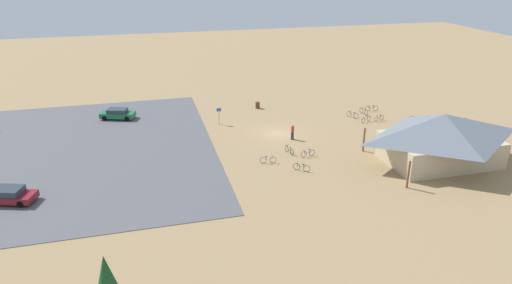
{
  "coord_description": "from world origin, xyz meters",
  "views": [
    {
      "loc": [
        15.2,
        47.8,
        19.65
      ],
      "look_at": [
        3.93,
        4.64,
        1.2
      ],
      "focal_mm": 31.76,
      "sensor_mm": 36.0,
      "label": 1
    }
  ],
  "objects_px": {
    "bicycle_white_near_sign": "(440,123)",
    "visitor_at_bikes": "(292,132)",
    "bicycle_yellow_front_row": "(366,119)",
    "bicycle_teal_lone_west": "(301,167)",
    "car_maroon_mid_lot": "(7,195)",
    "bicycle_silver_yard_left": "(268,160)",
    "bicycle_green_back_row": "(289,150)",
    "bike_pavilion": "(441,136)",
    "trash_bin": "(258,105)",
    "bicycle_purple_lone_east": "(308,153)",
    "car_green_by_curb": "(118,114)",
    "bicycle_black_near_porch": "(448,130)",
    "bicycle_orange_trailside": "(364,112)",
    "bicycle_blue_mid_cluster": "(415,120)",
    "lot_sign": "(219,114)",
    "bicycle_teal_edge_south": "(372,108)",
    "bicycle_blue_yard_center": "(353,115)",
    "bicycle_red_yard_front": "(379,118)"
  },
  "relations": [
    {
      "from": "bicycle_green_back_row",
      "to": "bicycle_black_near_porch",
      "type": "height_order",
      "value": "bicycle_green_back_row"
    },
    {
      "from": "bicycle_white_near_sign",
      "to": "car_maroon_mid_lot",
      "type": "xyz_separation_m",
      "value": [
        47.42,
        7.13,
        0.36
      ]
    },
    {
      "from": "bicycle_blue_mid_cluster",
      "to": "car_maroon_mid_lot",
      "type": "relative_size",
      "value": 0.36
    },
    {
      "from": "bicycle_silver_yard_left",
      "to": "bicycle_yellow_front_row",
      "type": "bearing_deg",
      "value": -150.68
    },
    {
      "from": "visitor_at_bikes",
      "to": "lot_sign",
      "type": "bearing_deg",
      "value": -44.54
    },
    {
      "from": "bicycle_silver_yard_left",
      "to": "visitor_at_bikes",
      "type": "height_order",
      "value": "visitor_at_bikes"
    },
    {
      "from": "bike_pavilion",
      "to": "bicycle_teal_edge_south",
      "type": "distance_m",
      "value": 16.75
    },
    {
      "from": "car_maroon_mid_lot",
      "to": "bicycle_white_near_sign",
      "type": "bearing_deg",
      "value": -171.45
    },
    {
      "from": "lot_sign",
      "to": "bicycle_blue_yard_center",
      "type": "bearing_deg",
      "value": 173.53
    },
    {
      "from": "bicycle_purple_lone_east",
      "to": "bicycle_teal_lone_west",
      "type": "relative_size",
      "value": 1.17
    },
    {
      "from": "trash_bin",
      "to": "bicycle_yellow_front_row",
      "type": "relative_size",
      "value": 0.57
    },
    {
      "from": "bicycle_red_yard_front",
      "to": "bicycle_teal_lone_west",
      "type": "height_order",
      "value": "bicycle_teal_lone_west"
    },
    {
      "from": "bicycle_silver_yard_left",
      "to": "bicycle_purple_lone_east",
      "type": "distance_m",
      "value": 4.52
    },
    {
      "from": "bicycle_teal_edge_south",
      "to": "bicycle_purple_lone_east",
      "type": "height_order",
      "value": "bicycle_purple_lone_east"
    },
    {
      "from": "bicycle_yellow_front_row",
      "to": "car_maroon_mid_lot",
      "type": "xyz_separation_m",
      "value": [
        39.2,
        10.67,
        0.37
      ]
    },
    {
      "from": "bike_pavilion",
      "to": "trash_bin",
      "type": "xyz_separation_m",
      "value": [
        13.46,
        -21.56,
        -2.39
      ]
    },
    {
      "from": "bike_pavilion",
      "to": "car_green_by_curb",
      "type": "distance_m",
      "value": 38.85
    },
    {
      "from": "bicycle_teal_lone_west",
      "to": "bicycle_green_back_row",
      "type": "bearing_deg",
      "value": -92.52
    },
    {
      "from": "bicycle_black_near_porch",
      "to": "visitor_at_bikes",
      "type": "bearing_deg",
      "value": -8.14
    },
    {
      "from": "bicycle_teal_lone_west",
      "to": "car_green_by_curb",
      "type": "distance_m",
      "value": 27.02
    },
    {
      "from": "bicycle_white_near_sign",
      "to": "visitor_at_bikes",
      "type": "bearing_deg",
      "value": -1.11
    },
    {
      "from": "bicycle_white_near_sign",
      "to": "bicycle_green_back_row",
      "type": "xyz_separation_m",
      "value": [
        20.8,
        3.39,
        0.02
      ]
    },
    {
      "from": "trash_bin",
      "to": "bicycle_green_back_row",
      "type": "height_order",
      "value": "trash_bin"
    },
    {
      "from": "lot_sign",
      "to": "bicycle_purple_lone_east",
      "type": "distance_m",
      "value": 14.16
    },
    {
      "from": "bicycle_silver_yard_left",
      "to": "lot_sign",
      "type": "bearing_deg",
      "value": -77.66
    },
    {
      "from": "bicycle_teal_lone_west",
      "to": "car_maroon_mid_lot",
      "type": "xyz_separation_m",
      "value": [
        26.44,
        -0.55,
        0.34
      ]
    },
    {
      "from": "bicycle_white_near_sign",
      "to": "bicycle_yellow_front_row",
      "type": "distance_m",
      "value": 8.95
    },
    {
      "from": "bicycle_yellow_front_row",
      "to": "bicycle_teal_edge_south",
      "type": "bearing_deg",
      "value": -126.2
    },
    {
      "from": "bike_pavilion",
      "to": "visitor_at_bikes",
      "type": "height_order",
      "value": "bike_pavilion"
    },
    {
      "from": "bicycle_black_near_porch",
      "to": "car_maroon_mid_lot",
      "type": "height_order",
      "value": "car_maroon_mid_lot"
    },
    {
      "from": "bike_pavilion",
      "to": "visitor_at_bikes",
      "type": "distance_m",
      "value": 15.81
    },
    {
      "from": "bicycle_white_near_sign",
      "to": "bicycle_silver_yard_left",
      "type": "bearing_deg",
      "value": 12.24
    },
    {
      "from": "car_maroon_mid_lot",
      "to": "bicycle_green_back_row",
      "type": "bearing_deg",
      "value": -172.01
    },
    {
      "from": "bicycle_teal_lone_west",
      "to": "bike_pavilion",
      "type": "bearing_deg",
      "value": 174.36
    },
    {
      "from": "bicycle_yellow_front_row",
      "to": "bicycle_teal_lone_west",
      "type": "relative_size",
      "value": 1.13
    },
    {
      "from": "bicycle_teal_edge_south",
      "to": "bicycle_black_near_porch",
      "type": "height_order",
      "value": "bicycle_black_near_porch"
    },
    {
      "from": "bicycle_purple_lone_east",
      "to": "bicycle_blue_yard_center",
      "type": "relative_size",
      "value": 1.07
    },
    {
      "from": "bike_pavilion",
      "to": "bicycle_yellow_front_row",
      "type": "height_order",
      "value": "bike_pavilion"
    },
    {
      "from": "bicycle_teal_edge_south",
      "to": "bicycle_red_yard_front",
      "type": "height_order",
      "value": "bicycle_red_yard_front"
    },
    {
      "from": "trash_bin",
      "to": "bicycle_black_near_porch",
      "type": "xyz_separation_m",
      "value": [
        -19.6,
        14.76,
        -0.09
      ]
    },
    {
      "from": "bicycle_black_near_porch",
      "to": "bicycle_orange_trailside",
      "type": "bearing_deg",
      "value": -52.78
    },
    {
      "from": "bicycle_orange_trailside",
      "to": "bicycle_purple_lone_east",
      "type": "relative_size",
      "value": 1.07
    },
    {
      "from": "bicycle_silver_yard_left",
      "to": "bicycle_blue_yard_center",
      "type": "height_order",
      "value": "bicycle_blue_yard_center"
    },
    {
      "from": "trash_bin",
      "to": "bicycle_teal_lone_west",
      "type": "height_order",
      "value": "trash_bin"
    },
    {
      "from": "bike_pavilion",
      "to": "visitor_at_bikes",
      "type": "relative_size",
      "value": 7.03
    },
    {
      "from": "lot_sign",
      "to": "bicycle_orange_trailside",
      "type": "height_order",
      "value": "lot_sign"
    },
    {
      "from": "bicycle_blue_mid_cluster",
      "to": "bicycle_black_near_porch",
      "type": "distance_m",
      "value": 4.44
    },
    {
      "from": "bicycle_white_near_sign",
      "to": "car_green_by_curb",
      "type": "relative_size",
      "value": 0.35
    },
    {
      "from": "bike_pavilion",
      "to": "bicycle_blue_mid_cluster",
      "type": "bearing_deg",
      "value": -111.4
    },
    {
      "from": "bicycle_blue_mid_cluster",
      "to": "bicycle_yellow_front_row",
      "type": "height_order",
      "value": "bicycle_blue_mid_cluster"
    }
  ]
}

